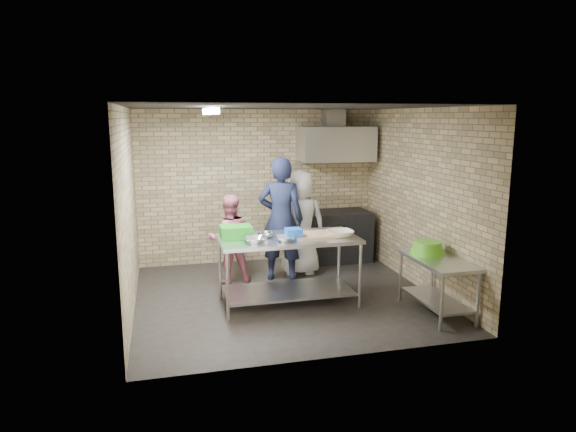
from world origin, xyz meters
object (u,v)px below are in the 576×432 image
object	(u,v)px
green_crate	(236,232)
bottle_green	(356,148)
green_basin	(428,247)
woman_white	(300,223)
prep_table	(288,270)
blue_tub	(293,234)
woman_pink	(229,239)
bottle_red	(335,147)
man_navy	(281,219)
side_counter	(437,286)
stove	(335,236)

from	to	relation	value
green_crate	bottle_green	distance (m)	3.38
green_basin	woman_white	world-z (taller)	woman_white
prep_table	green_crate	bearing A→B (deg)	170.27
prep_table	green_basin	bearing A→B (deg)	-18.14
blue_tub	green_basin	size ratio (longest dim) A/B	0.46
woman_white	green_crate	bearing A→B (deg)	49.23
blue_tub	woman_pink	size ratio (longest dim) A/B	0.15
prep_table	bottle_red	world-z (taller)	bottle_red
green_crate	blue_tub	distance (m)	0.78
prep_table	man_navy	world-z (taller)	man_navy
blue_tub	woman_white	xyz separation A→B (m)	(0.47, 1.39, -0.15)
side_counter	stove	xyz separation A→B (m)	(-0.45, 2.75, 0.08)
stove	green_crate	distance (m)	2.80
side_counter	bottle_green	size ratio (longest dim) A/B	8.00
prep_table	stove	distance (m)	2.35
bottle_green	blue_tub	bearing A→B (deg)	-128.10
prep_table	woman_white	distance (m)	1.44
bottle_green	green_basin	bearing A→B (deg)	-90.42
blue_tub	bottle_green	world-z (taller)	bottle_green
prep_table	bottle_green	size ratio (longest dim) A/B	12.65
blue_tub	bottle_green	xyz separation A→B (m)	(1.77, 2.25, 1.00)
blue_tub	green_basin	xyz separation A→B (m)	(1.75, -0.49, -0.18)
prep_table	green_crate	xyz separation A→B (m)	(-0.70, 0.12, 0.56)
green_crate	green_basin	world-z (taller)	green_crate
stove	man_navy	size ratio (longest dim) A/B	0.61
bottle_green	man_navy	xyz separation A→B (m)	(-1.66, -1.09, -1.03)
green_basin	bottle_red	bearing A→B (deg)	97.90
prep_table	green_basin	distance (m)	1.92
side_counter	woman_pink	xyz separation A→B (m)	(-2.48, 1.96, 0.32)
blue_tub	woman_white	world-z (taller)	woman_white
prep_table	bottle_green	world-z (taller)	bottle_green
green_basin	woman_white	distance (m)	2.27
blue_tub	woman_pink	distance (m)	1.45
stove	green_basin	size ratio (longest dim) A/B	2.61
green_crate	man_navy	bearing A→B (deg)	48.00
green_crate	woman_white	distance (m)	1.70
side_counter	woman_pink	world-z (taller)	woman_pink
woman_white	side_counter	bearing A→B (deg)	126.88
prep_table	bottle_green	xyz separation A→B (m)	(1.82, 2.15, 1.54)
woman_white	green_basin	bearing A→B (deg)	129.74
blue_tub	bottle_green	bearing A→B (deg)	51.90
blue_tub	woman_pink	bearing A→B (deg)	120.30
green_crate	woman_pink	xyz separation A→B (m)	(0.04, 1.00, -0.33)
woman_pink	woman_white	xyz separation A→B (m)	(1.19, 0.16, 0.16)
woman_pink	woman_white	world-z (taller)	woman_white
prep_table	woman_white	world-z (taller)	woman_white
blue_tub	prep_table	bearing A→B (deg)	116.57
stove	bottle_red	world-z (taller)	bottle_red
man_navy	woman_pink	xyz separation A→B (m)	(-0.82, 0.06, -0.28)
green_basin	woman_pink	distance (m)	3.00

